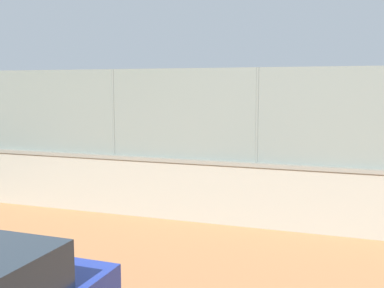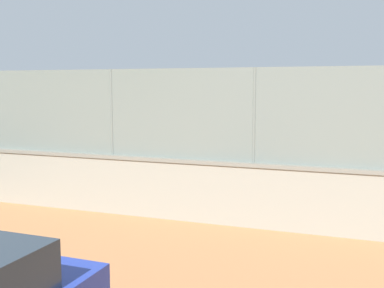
{
  "view_description": "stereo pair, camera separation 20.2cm",
  "coord_description": "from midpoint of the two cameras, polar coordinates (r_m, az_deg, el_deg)",
  "views": [
    {
      "loc": [
        -3.95,
        19.65,
        2.96
      ],
      "look_at": [
        0.66,
        6.54,
        1.23
      ],
      "focal_mm": 43.82,
      "sensor_mm": 36.0,
      "label": 1
    },
    {
      "loc": [
        -4.14,
        19.58,
        2.96
      ],
      "look_at": [
        0.66,
        6.54,
        1.23
      ],
      "focal_mm": 43.82,
      "sensor_mm": 36.0,
      "label": 2
    }
  ],
  "objects": [
    {
      "name": "sports_ball",
      "position": [
        15.74,
        14.26,
        -0.5
      ],
      "size": [
        0.11,
        0.11,
        0.11
      ],
      "primitive_type": "sphere",
      "color": "yellow"
    },
    {
      "name": "player_foreground_swinging",
      "position": [
        16.54,
        11.53,
        0.12
      ],
      "size": [
        1.22,
        0.77,
        1.67
      ],
      "color": "#591919",
      "rests_on": "ground_plane"
    },
    {
      "name": "ground_plane",
      "position": [
        20.25,
        7.66,
        -1.37
      ],
      "size": [
        260.0,
        260.0,
        0.0
      ],
      "primitive_type": "plane",
      "color": "#B27247"
    },
    {
      "name": "fence_panel_on_wall",
      "position": [
        10.22,
        -1.85,
        3.69
      ],
      "size": [
        23.37,
        0.2,
        1.97
      ],
      "color": "slate",
      "rests_on": "perimeter_wall"
    },
    {
      "name": "player_baseline_waiting",
      "position": [
        18.31,
        5.68,
        0.82
      ],
      "size": [
        1.06,
        0.88,
        1.64
      ],
      "color": "#B2B2B2",
      "rests_on": "ground_plane"
    },
    {
      "name": "perimeter_wall",
      "position": [
        10.45,
        -1.81,
        -5.43
      ],
      "size": [
        23.78,
        0.48,
        1.37
      ],
      "color": "gray",
      "rests_on": "ground_plane"
    },
    {
      "name": "player_crossing_court",
      "position": [
        14.81,
        -17.91,
        -0.85
      ],
      "size": [
        1.26,
        0.79,
        1.69
      ],
      "color": "#591919",
      "rests_on": "ground_plane"
    }
  ]
}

